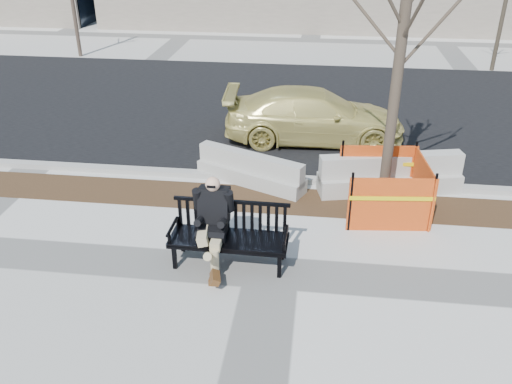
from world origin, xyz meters
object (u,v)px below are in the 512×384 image
Objects in this scene: jersey_barrier_right at (388,191)px; sedan at (313,140)px; seated_man at (214,260)px; tree_fence at (381,211)px; jersey_barrier_left at (251,183)px; bench at (230,263)px.

sedan is at bearing 109.01° from jersey_barrier_right.
seated_man reaches higher than jersey_barrier_right.
tree_fence is 1.98× the size of jersey_barrier_right.
tree_fence is at bearing -161.46° from sedan.
jersey_barrier_left is at bearing 150.93° from sedan.
bench is at bearing 164.07° from sedan.
bench is 6.11m from sedan.
seated_man is at bearing 168.73° from bench.
jersey_barrier_right is (3.05, 3.16, 0.00)m from bench.
jersey_barrier_right is at bearing 75.85° from tree_fence.
tree_fence reaches higher than jersey_barrier_left.
bench is at bearing -11.27° from seated_man.
sedan reaches higher than bench.
jersey_barrier_left is at bearing 91.75° from bench.
sedan is at bearing 89.10° from jersey_barrier_left.
sedan is at bearing 76.00° from seated_man.
tree_fence is 0.94m from jersey_barrier_right.
sedan reaches higher than jersey_barrier_left.
sedan is (1.29, 5.98, 0.00)m from bench.
bench is at bearing -64.75° from jersey_barrier_left.
seated_man is 0.51× the size of jersey_barrier_right.
jersey_barrier_left is at bearing 167.15° from jersey_barrier_right.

